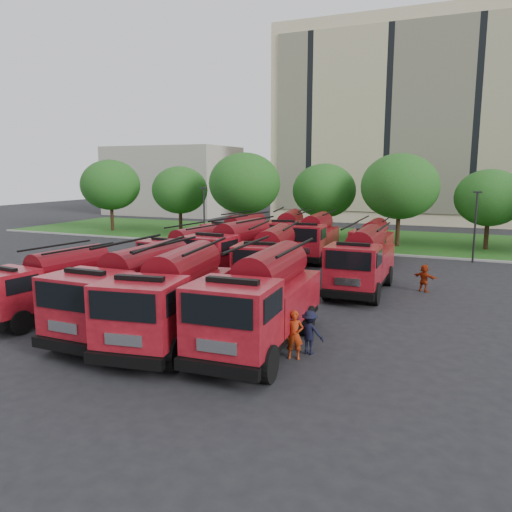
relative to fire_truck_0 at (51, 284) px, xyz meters
The scene contains 31 objects.
ground 7.68m from the fire_truck_0, 40.75° to the left, with size 140.00×140.00×0.00m, color black.
lawn 31.47m from the fire_truck_0, 79.55° to the left, with size 70.00×16.00×0.12m, color #214312.
curb 23.56m from the fire_truck_0, 75.97° to the left, with size 70.00×0.30×0.14m, color gray.
apartment_building 54.53m from the fire_truck_0, 81.71° to the left, with size 30.00×14.18×25.00m.
side_building 54.73m from the fire_truck_0, 116.42° to the left, with size 18.00×12.00×10.00m, color #9B958A.
tree_0 32.73m from the fire_truck_0, 124.21° to the left, with size 6.30×6.30×7.70m.
tree_1 29.91m from the fire_truck_0, 110.25° to the left, with size 5.71×5.71×6.98m.
tree_2 26.79m from the fire_truck_0, 94.97° to the left, with size 6.72×6.72×8.22m.
tree_3 29.47m from the fire_truck_0, 80.76° to the left, with size 5.88×5.88×7.19m.
tree_4 30.04m from the fire_truck_0, 66.88° to the left, with size 6.55×6.55×8.01m.
tree_5 34.14m from the fire_truck_0, 56.65° to the left, with size 5.46×5.46×6.68m.
lamp_post_0 22.57m from the fire_truck_0, 101.00° to the left, with size 0.60×0.25×5.11m.
lamp_post_1 28.36m from the fire_truck_0, 51.32° to the left, with size 0.60×0.25×5.11m.
fire_truck_0 is the anchor object (origin of this frame).
fire_truck_1 4.75m from the fire_truck_0, ahead, with size 2.89×7.67×3.47m.
fire_truck_2 6.91m from the fire_truck_0, ahead, with size 3.78×8.05×3.52m.
fire_truck_3 10.28m from the fire_truck_0, ahead, with size 3.20×8.04×3.61m.
fire_truck_4 9.97m from the fire_truck_0, 83.65° to the left, with size 3.02×6.85×3.02m.
fire_truck_5 11.19m from the fire_truck_0, 68.37° to the left, with size 3.36×7.90×3.50m.
fire_truck_6 11.43m from the fire_truck_0, 51.08° to the left, with size 3.60×7.70×3.37m.
fire_truck_7 15.81m from the fire_truck_0, 40.70° to the left, with size 2.82×7.51×3.40m.
fire_truck_8 18.72m from the fire_truck_0, 88.20° to the left, with size 3.51×7.11×3.10m.
fire_truck_9 20.20m from the fire_truck_0, 77.37° to the left, with size 3.94×7.84×3.41m.
fire_truck_10 19.91m from the fire_truck_0, 70.19° to the left, with size 3.03×7.50×3.35m.
fire_truck_11 22.13m from the fire_truck_0, 60.26° to the left, with size 2.52×6.65×3.01m.
firefighter_0 11.92m from the fire_truck_0, ahead, with size 0.63×0.46×1.73m, color #93270B.
firefighter_1 3.93m from the fire_truck_0, 16.50° to the right, with size 0.89×0.49×1.84m, color #93270B.
firefighter_2 10.50m from the fire_truck_0, ahead, with size 1.13×0.64×1.93m, color #93270B.
firefighter_3 12.25m from the fire_truck_0, ahead, with size 1.04×0.54×1.61m, color black.
firefighter_4 7.26m from the fire_truck_0, 92.58° to the left, with size 0.81×0.53×1.65m, color black.
firefighter_5 19.11m from the fire_truck_0, 37.16° to the left, with size 1.40×0.61×1.51m, color #93270B.
Camera 1 is at (11.40, -21.55, 6.57)m, focal length 35.00 mm.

